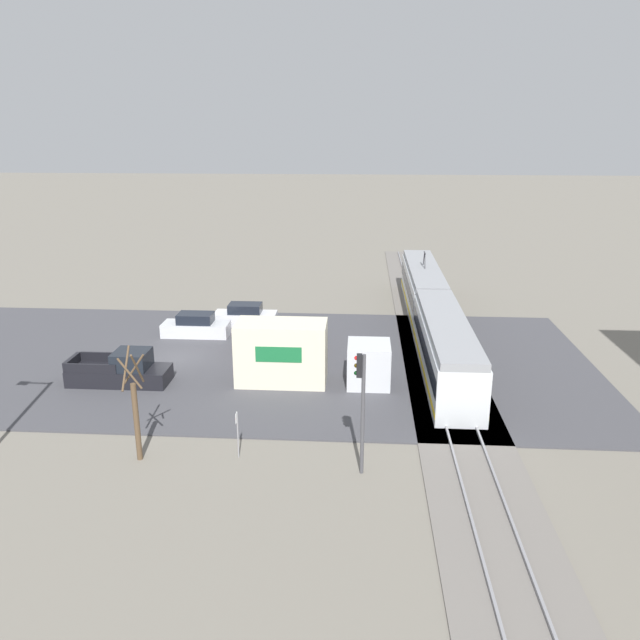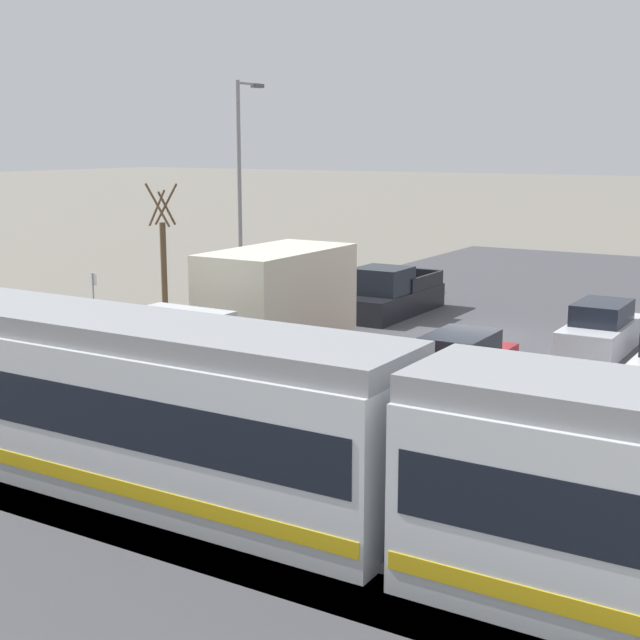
{
  "view_description": "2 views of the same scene",
  "coord_description": "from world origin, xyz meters",
  "views": [
    {
      "loc": [
        35.95,
        11.36,
        13.9
      ],
      "look_at": [
        1.67,
        9.05,
        3.24
      ],
      "focal_mm": 35.0,
      "sensor_mm": 36.0,
      "label": 1
    },
    {
      "loc": [
        -11.07,
        28.44,
        6.63
      ],
      "look_at": [
        1.71,
        7.4,
        1.72
      ],
      "focal_mm": 50.0,
      "sensor_mm": 36.0,
      "label": 2
    }
  ],
  "objects": [
    {
      "name": "pickup_truck",
      "position": [
        4.21,
        -1.97,
        0.8
      ],
      "size": [
        2.03,
        5.58,
        1.92
      ],
      "color": "black",
      "rests_on": "ground"
    },
    {
      "name": "no_parking_sign",
      "position": [
        11.83,
        6.14,
        1.31
      ],
      "size": [
        0.32,
        0.08,
        2.14
      ],
      "color": "gray",
      "rests_on": "ground"
    },
    {
      "name": "ground_plane",
      "position": [
        0.0,
        0.0,
        0.0
      ],
      "size": [
        320.0,
        320.0,
        0.0
      ],
      "primitive_type": "plane",
      "color": "slate"
    },
    {
      "name": "sedan_car_0",
      "position": [
        -4.33,
        0.05,
        0.74
      ],
      "size": [
        1.76,
        4.57,
        1.59
      ],
      "color": "silver",
      "rests_on": "ground"
    },
    {
      "name": "box_truck",
      "position": [
        3.42,
        8.19,
        1.7
      ],
      "size": [
        2.57,
        8.57,
        3.5
      ],
      "color": "silver",
      "rests_on": "ground"
    },
    {
      "name": "sedan_car_1",
      "position": [
        -2.0,
        6.1,
        0.67
      ],
      "size": [
        1.85,
        4.46,
        1.42
      ],
      "rotation": [
        0.0,
        0.0,
        3.14
      ],
      "color": "maroon",
      "rests_on": "ground"
    },
    {
      "name": "street_tree",
      "position": [
        12.29,
        1.86,
        2.31
      ],
      "size": [
        1.2,
        0.99,
        5.09
      ],
      "color": "brown",
      "rests_on": "ground"
    },
    {
      "name": "road_surface",
      "position": [
        0.0,
        0.0,
        0.04
      ],
      "size": [
        20.37,
        51.15,
        0.08
      ],
      "color": "#424247",
      "rests_on": "ground"
    },
    {
      "name": "sedan_car_2",
      "position": [
        -7.07,
        3.0,
        0.72
      ],
      "size": [
        1.75,
        4.51,
        1.56
      ],
      "rotation": [
        0.0,
        0.0,
        3.14
      ],
      "color": "silver",
      "rests_on": "ground"
    },
    {
      "name": "rail_bed",
      "position": [
        0.0,
        16.3,
        0.05
      ],
      "size": [
        71.75,
        4.4,
        0.22
      ],
      "color": "slate",
      "rests_on": "ground"
    },
    {
      "name": "traffic_light_pole",
      "position": [
        12.76,
        11.47,
        3.43
      ],
      "size": [
        0.28,
        0.47,
        5.3
      ],
      "color": "#47474C",
      "rests_on": "ground"
    },
    {
      "name": "light_rail_tram",
      "position": [
        -5.4,
        16.3,
        1.69
      ],
      "size": [
        28.04,
        2.58,
        4.45
      ],
      "color": "silver",
      "rests_on": "ground"
    }
  ]
}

